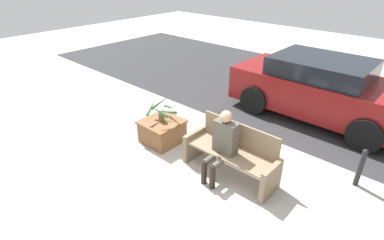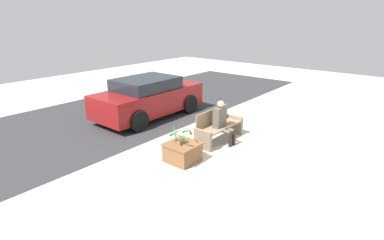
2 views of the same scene
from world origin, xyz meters
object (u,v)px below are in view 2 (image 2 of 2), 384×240
Objects in this scene: person_seated at (222,120)px; planter_box at (183,152)px; parked_car at (149,97)px; potted_plant at (182,134)px; bollard_post at (220,108)px; bench at (218,127)px.

planter_box is at bearing 176.79° from person_seated.
person_seated is at bearing -95.40° from parked_car.
bollard_post is at bearing 19.75° from potted_plant.
parked_car is (0.33, 3.51, 0.04)m from person_seated.
potted_plant is at bearing -176.94° from bench.
bench is 1.77m from potted_plant.
person_seated is at bearing -3.21° from planter_box.
bench is 3.34m from parked_car.
potted_plant is at bearing -120.30° from parked_car.
person_seated is at bearing -144.13° from bollard_post.
bench is 2.79× the size of potted_plant.
planter_box is 0.48m from potted_plant.
potted_plant is 3.95m from parked_car.
bollard_post is at bearing 35.87° from person_seated.
parked_car is at bearing 126.70° from bollard_post.
bollard_post is (3.57, 1.28, -0.37)m from potted_plant.
parked_car reaches higher than bench.
bollard_post is (1.58, -2.12, -0.37)m from parked_car.
bollard_post is at bearing 19.85° from planter_box.
person_seated reaches higher than bollard_post.
bench reaches higher than bollard_post.
parked_car is (1.99, 3.41, 0.00)m from potted_plant.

